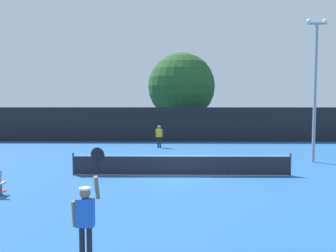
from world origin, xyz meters
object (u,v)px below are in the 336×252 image
(spare_racket, at_px, (2,191))
(light_pole, at_px, (315,81))
(player_receiving, at_px, (159,134))
(tennis_ball, at_px, (166,163))
(player_serving, at_px, (86,213))
(parked_car_mid, at_px, (270,128))
(large_tree, at_px, (181,86))
(parked_car_near, at_px, (152,126))

(spare_racket, bearing_deg, light_pole, 24.76)
(player_receiving, distance_m, tennis_ball, 6.88)
(player_serving, relative_size, parked_car_mid, 0.57)
(light_pole, distance_m, parked_car_mid, 16.87)
(player_receiving, distance_m, large_tree, 11.01)
(large_tree, height_order, parked_car_near, large_tree)
(tennis_ball, bearing_deg, parked_car_mid, 57.74)
(spare_racket, distance_m, parked_car_near, 26.21)
(player_serving, height_order, tennis_ball, player_serving)
(player_receiving, xyz_separation_m, light_pole, (9.15, -6.31, 3.63))
(tennis_ball, height_order, large_tree, large_tree)
(spare_racket, height_order, parked_car_near, parked_car_near)
(parked_car_near, relative_size, parked_car_mid, 1.00)
(spare_racket, bearing_deg, parked_car_mid, 53.88)
(spare_racket, relative_size, parked_car_mid, 0.12)
(player_receiving, bearing_deg, large_tree, -101.08)
(player_receiving, height_order, tennis_ball, player_receiving)
(spare_racket, relative_size, light_pole, 0.06)
(spare_racket, xyz_separation_m, parked_car_mid, (16.88, 23.13, 0.76))
(player_receiving, distance_m, parked_car_near, 12.72)
(player_receiving, height_order, parked_car_near, parked_car_near)
(player_receiving, xyz_separation_m, spare_racket, (-5.68, -13.15, -1.00))
(light_pole, distance_m, large_tree, 17.87)
(tennis_ball, relative_size, spare_racket, 0.13)
(tennis_ball, relative_size, parked_car_near, 0.02)
(spare_racket, bearing_deg, player_receiving, 66.65)
(light_pole, relative_size, parked_car_mid, 1.86)
(spare_racket, relative_size, parked_car_near, 0.12)
(player_receiving, distance_m, light_pole, 11.70)
(spare_racket, relative_size, large_tree, 0.06)
(player_serving, xyz_separation_m, parked_car_mid, (12.09, 29.20, -0.34))
(light_pole, relative_size, parked_car_near, 1.86)
(large_tree, height_order, parked_car_mid, large_tree)
(tennis_ball, height_order, spare_racket, tennis_ball)
(light_pole, xyz_separation_m, parked_car_near, (-10.35, 18.97, -3.87))
(player_receiving, height_order, light_pole, light_pole)
(player_receiving, bearing_deg, tennis_ball, 95.22)
(light_pole, bearing_deg, spare_racket, -155.24)
(player_serving, height_order, light_pole, light_pole)
(player_serving, bearing_deg, spare_racket, 128.27)
(player_serving, xyz_separation_m, large_tree, (2.85, 29.27, 3.95))
(spare_racket, distance_m, large_tree, 24.94)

